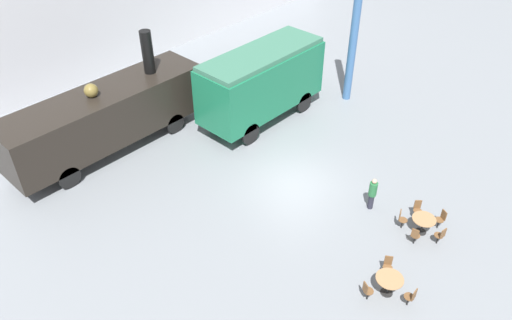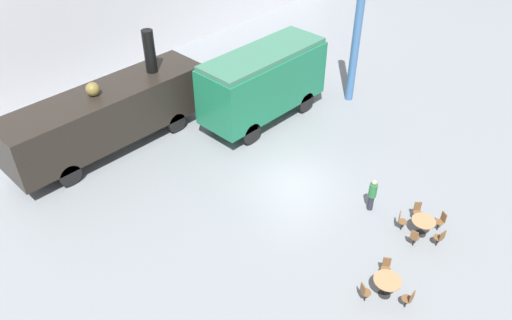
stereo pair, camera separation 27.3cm
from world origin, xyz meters
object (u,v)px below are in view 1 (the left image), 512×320
object	(u,v)px
steam_locomotive	(107,114)
cafe_chair_0	(441,218)
cafe_table_mid	(389,281)
streamlined_locomotive	(270,76)
visitor_person	(372,193)
cafe_table_near	(424,221)

from	to	relation	value
steam_locomotive	cafe_chair_0	size ratio (longest dim) A/B	11.54
cafe_table_mid	cafe_chair_0	bearing A→B (deg)	2.44
steam_locomotive	streamlined_locomotive	world-z (taller)	steam_locomotive
streamlined_locomotive	visitor_person	bearing A→B (deg)	-108.41
cafe_table_near	cafe_table_mid	xyz separation A→B (m)	(-3.58, -0.59, 0.04)
cafe_table_mid	visitor_person	distance (m)	4.47
steam_locomotive	cafe_chair_0	distance (m)	15.62
cafe_chair_0	visitor_person	xyz separation A→B (m)	(-0.90, 2.70, 0.33)
cafe_chair_0	visitor_person	size ratio (longest dim) A/B	0.56
steam_locomotive	visitor_person	distance (m)	12.76
streamlined_locomotive	cafe_chair_0	size ratio (longest dim) A/B	9.95
streamlined_locomotive	cafe_table_near	world-z (taller)	streamlined_locomotive
cafe_table_mid	cafe_chair_0	world-z (taller)	cafe_chair_0
cafe_table_near	cafe_table_mid	distance (m)	3.63
cafe_table_mid	cafe_chair_0	xyz separation A→B (m)	(4.31, 0.18, -0.13)
streamlined_locomotive	visitor_person	world-z (taller)	streamlined_locomotive
cafe_table_near	cafe_chair_0	bearing A→B (deg)	-28.72
steam_locomotive	cafe_chair_0	xyz separation A→B (m)	(5.81, -14.43, -1.41)
steam_locomotive	cafe_chair_0	bearing A→B (deg)	-68.07
cafe_table_near	visitor_person	xyz separation A→B (m)	(-0.17, 2.30, 0.25)
steam_locomotive	cafe_table_mid	xyz separation A→B (m)	(1.49, -14.61, -1.28)
streamlined_locomotive	cafe_table_mid	world-z (taller)	streamlined_locomotive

